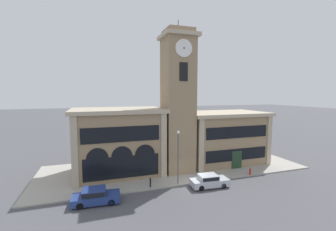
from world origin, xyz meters
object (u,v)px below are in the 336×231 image
at_px(street_lamp, 178,150).
at_px(fire_hydrant, 250,171).
at_px(bollard, 150,182).
at_px(parked_car_mid, 209,181).
at_px(parked_car_near, 95,196).

xyz_separation_m(street_lamp, fire_hydrant, (9.56, -0.24, -3.50)).
bearing_deg(bollard, fire_hydrant, -1.25).
bearing_deg(parked_car_mid, bollard, 168.78).
relative_size(parked_car_near, parked_car_mid, 1.05).
bearing_deg(parked_car_near, bollard, 19.83).
bearing_deg(parked_car_mid, street_lamp, 155.64).
bearing_deg(fire_hydrant, bollard, 178.75).
bearing_deg(bollard, parked_car_near, -163.78).
relative_size(parked_car_mid, fire_hydrant, 4.91).
relative_size(parked_car_near, bollard, 4.21).
relative_size(parked_car_mid, street_lamp, 0.71).
xyz_separation_m(parked_car_mid, bollard, (-6.25, 1.65, -0.05)).
xyz_separation_m(parked_car_near, bollard, (5.68, 1.65, -0.08)).
distance_m(parked_car_mid, fire_hydrant, 6.66).
distance_m(street_lamp, bollard, 4.67).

